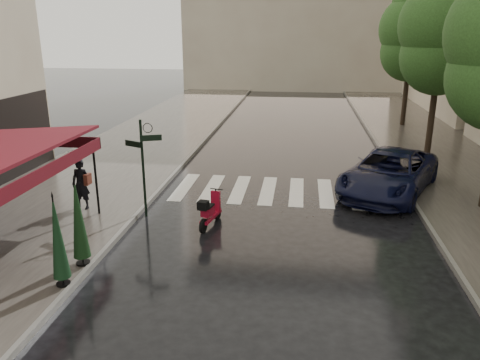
% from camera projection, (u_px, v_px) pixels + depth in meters
% --- Properties ---
extents(ground, '(120.00, 120.00, 0.00)m').
position_uv_depth(ground, '(154.00, 263.00, 11.88)').
color(ground, black).
rests_on(ground, ground).
extents(sidewalk_near, '(6.00, 60.00, 0.12)m').
position_uv_depth(sidewalk_near, '(140.00, 145.00, 23.75)').
color(sidewalk_near, '#38332D').
rests_on(sidewalk_near, ground).
extents(sidewalk_far, '(5.50, 60.00, 0.12)m').
position_uv_depth(sidewalk_far, '(443.00, 155.00, 21.91)').
color(sidewalk_far, '#38332D').
rests_on(sidewalk_far, ground).
extents(curb_near, '(0.12, 60.00, 0.16)m').
position_uv_depth(curb_near, '(199.00, 147.00, 23.36)').
color(curb_near, '#595651').
rests_on(curb_near, ground).
extents(curb_far, '(0.12, 60.00, 0.16)m').
position_uv_depth(curb_far, '(382.00, 153.00, 22.25)').
color(curb_far, '#595651').
rests_on(curb_far, ground).
extents(crosswalk, '(7.85, 3.20, 0.01)m').
position_uv_depth(crosswalk, '(282.00, 191.00, 17.17)').
color(crosswalk, silver).
rests_on(crosswalk, ground).
extents(signpost, '(1.17, 0.29, 3.10)m').
position_uv_depth(signpost, '(143.00, 161.00, 14.30)').
color(signpost, black).
rests_on(signpost, ground).
extents(tree_mid, '(3.80, 3.80, 8.34)m').
position_uv_depth(tree_mid, '(442.00, 31.00, 20.31)').
color(tree_mid, black).
rests_on(tree_mid, sidewalk_far).
extents(tree_far, '(3.80, 3.80, 8.16)m').
position_uv_depth(tree_far, '(412.00, 33.00, 26.93)').
color(tree_far, black).
rests_on(tree_far, sidewalk_far).
extents(pedestrian_with_umbrella, '(1.01, 1.03, 2.44)m').
position_uv_depth(pedestrian_with_umbrella, '(78.00, 160.00, 14.71)').
color(pedestrian_with_umbrella, black).
rests_on(pedestrian_with_umbrella, sidewalk_near).
extents(scooter, '(0.58, 1.53, 1.01)m').
position_uv_depth(scooter, '(210.00, 212.00, 13.95)').
color(scooter, black).
rests_on(scooter, ground).
extents(parked_car, '(4.59, 6.06, 1.53)m').
position_uv_depth(parked_car, '(389.00, 173.00, 16.75)').
color(parked_car, black).
rests_on(parked_car, ground).
extents(parasol_front, '(0.39, 0.39, 2.18)m').
position_uv_depth(parasol_front, '(58.00, 237.00, 10.27)').
color(parasol_front, black).
rests_on(parasol_front, sidewalk_near).
extents(parasol_back, '(0.42, 0.42, 2.24)m').
position_uv_depth(parasol_back, '(78.00, 219.00, 11.21)').
color(parasol_back, black).
rests_on(parasol_back, sidewalk_near).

